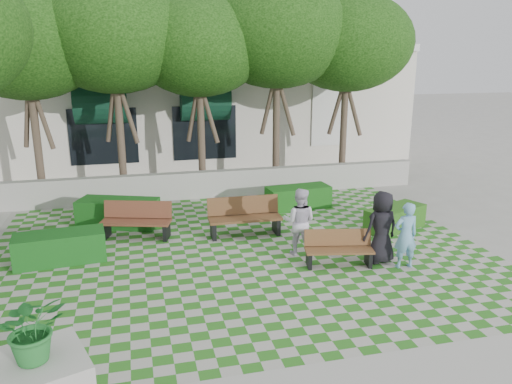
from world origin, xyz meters
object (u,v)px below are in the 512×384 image
object	(u,v)px
bench_east	(339,249)
bench_mid	(245,217)
hedge_east	(395,218)
person_dark	(382,227)
planter_front	(40,381)
person_blue	(406,235)
hedge_west	(60,247)
bench_west	(137,221)
hedge_midleft	(118,213)
person_white	(299,222)
hedge_midright	(298,197)

from	to	relation	value
bench_east	bench_mid	xyz separation A→B (m)	(-1.66, 2.49, 0.10)
hedge_east	person_dark	size ratio (longest dim) A/B	1.07
planter_front	bench_east	bearing A→B (deg)	35.33
bench_east	person_blue	xyz separation A→B (m)	(1.40, -0.49, 0.38)
bench_mid	hedge_west	xyz separation A→B (m)	(-4.59, -0.72, -0.14)
bench_west	hedge_east	world-z (taller)	bench_west
bench_mid	hedge_midleft	size ratio (longest dim) A/B	0.89
hedge_west	person_dark	xyz separation A→B (m)	(7.27, -1.83, 0.50)
bench_mid	hedge_midleft	bearing A→B (deg)	155.91
hedge_midleft	person_white	world-z (taller)	person_white
planter_front	person_white	size ratio (longest dim) A/B	1.19
hedge_west	person_white	xyz separation A→B (m)	(5.59, -0.91, 0.47)
hedge_east	hedge_midleft	xyz separation A→B (m)	(-7.46, 2.17, 0.06)
bench_east	person_white	xyz separation A→B (m)	(-0.67, 0.86, 0.43)
hedge_west	bench_east	bearing A→B (deg)	-15.74
hedge_midleft	person_dark	world-z (taller)	person_dark
bench_west	hedge_west	size ratio (longest dim) A/B	0.95
hedge_west	bench_west	bearing A→B (deg)	34.47
bench_east	hedge_east	distance (m)	3.13
bench_mid	bench_west	bearing A→B (deg)	171.47
bench_mid	bench_west	xyz separation A→B (m)	(-2.82, 0.49, -0.03)
bench_west	person_blue	bearing A→B (deg)	-13.70
hedge_east	planter_front	xyz separation A→B (m)	(-8.26, -5.97, 0.48)
bench_east	person_dark	distance (m)	1.12
hedge_east	person_white	size ratio (longest dim) A/B	1.11
hedge_midright	person_dark	distance (m)	4.59
bench_mid	hedge_west	bearing A→B (deg)	-169.64
bench_east	hedge_midleft	size ratio (longest dim) A/B	0.74
hedge_midleft	bench_mid	bearing A→B (deg)	-25.49
hedge_west	hedge_midleft	bearing A→B (deg)	60.78
bench_mid	hedge_midright	bearing A→B (deg)	43.47
person_white	hedge_east	bearing A→B (deg)	-133.58
hedge_midright	hedge_west	size ratio (longest dim) A/B	0.98
hedge_midleft	hedge_west	size ratio (longest dim) A/B	1.09
hedge_east	planter_front	distance (m)	10.20
bench_west	bench_mid	bearing A→B (deg)	6.92
hedge_midleft	planter_front	bearing A→B (deg)	-95.59
bench_mid	planter_front	bearing A→B (deg)	-120.59
hedge_west	person_blue	world-z (taller)	person_blue
planter_front	person_dark	bearing A→B (deg)	30.63
person_dark	hedge_west	bearing A→B (deg)	-21.64
bench_east	person_blue	size ratio (longest dim) A/B	1.05
bench_west	person_blue	size ratio (longest dim) A/B	1.24
hedge_midleft	hedge_west	distance (m)	2.64
bench_mid	person_white	distance (m)	1.94
bench_west	person_dark	bearing A→B (deg)	-12.20
hedge_midright	hedge_west	world-z (taller)	hedge_west
person_blue	person_dark	bearing A→B (deg)	-45.61
hedge_east	person_blue	size ratio (longest dim) A/B	1.19
bench_east	hedge_west	xyz separation A→B (m)	(-6.25, 1.76, -0.04)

